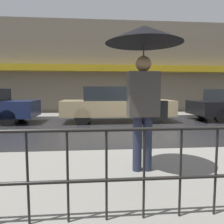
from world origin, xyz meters
The scene contains 7 objects.
ground_plane centered at (0.00, 0.00, 0.00)m, with size 80.00×80.00×0.00m, color #262628.
sidewalk_near centered at (0.00, -4.45, 0.06)m, with size 28.00×2.74×0.12m.
sidewalk_far centered at (0.00, 4.03, 0.06)m, with size 28.00×1.91×0.12m.
lane_marking centered at (0.00, 0.00, 0.00)m, with size 25.20×0.12×0.01m.
building_storefront centered at (0.00, 5.11, 2.65)m, with size 28.00×0.85×5.31m.
pedestrian centered at (-0.81, -4.30, 1.89)m, with size 1.15×1.15×2.20m.
car_tan centered at (-0.54, 1.89, 0.78)m, with size 4.80×1.74×1.53m.
Camera 1 is at (-1.58, -7.57, 1.37)m, focal length 35.00 mm.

